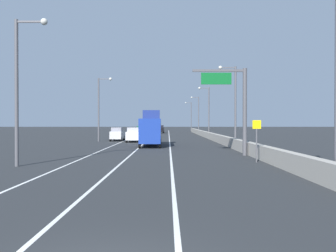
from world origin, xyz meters
TOP-DOWN VIEW (x-y plane):
  - ground_plane at (0.00, 64.00)m, footprint 320.00×320.00m
  - lane_stripe_left at (-5.50, 55.00)m, footprint 0.16×130.00m
  - lane_stripe_center at (-2.00, 55.00)m, footprint 0.16×130.00m
  - lane_stripe_right at (1.50, 55.00)m, footprint 0.16×130.00m
  - jersey_barrier_right at (8.47, 40.00)m, footprint 0.60×120.00m
  - overhead_sign_gantry at (7.13, 24.20)m, footprint 4.68×0.36m
  - speed_advisory_sign at (7.57, 18.90)m, footprint 0.60×0.11m
  - lamp_post_right_near at (9.09, 10.60)m, footprint 2.14×0.44m
  - lamp_post_right_second at (9.00, 35.85)m, footprint 2.14×0.44m
  - lamp_post_right_third at (8.75, 61.10)m, footprint 2.14×0.44m
  - lamp_post_right_fourth at (8.97, 86.35)m, footprint 2.14×0.44m
  - lamp_post_right_fifth at (8.68, 111.60)m, footprint 2.14×0.44m
  - lamp_post_left_near at (-8.25, 16.60)m, footprint 2.14×0.44m
  - lamp_post_left_mid at (-8.86, 46.90)m, footprint 2.14×0.44m
  - car_silver_0 at (-6.57, 48.67)m, footprint 1.82×4.42m
  - car_green_1 at (-6.61, 92.91)m, footprint 1.84×4.66m
  - car_white_2 at (-3.71, 45.45)m, footprint 1.96×4.68m
  - car_black_3 at (-0.71, 88.15)m, footprint 1.92×4.75m
  - box_truck at (-0.80, 36.69)m, footprint 2.59×9.14m

SIDE VIEW (x-z plane):
  - ground_plane at x=0.00m, z-range 0.00..0.00m
  - lane_stripe_left at x=-5.50m, z-range 0.00..0.00m
  - lane_stripe_center at x=-2.00m, z-range 0.00..0.00m
  - lane_stripe_right at x=1.50m, z-range 0.00..0.00m
  - jersey_barrier_right at x=8.47m, z-range 0.00..1.10m
  - car_green_1 at x=-6.61m, z-range 0.00..1.89m
  - car_silver_0 at x=-6.57m, z-range -0.01..2.06m
  - car_black_3 at x=-0.71m, z-range -0.01..2.09m
  - car_white_2 at x=-3.71m, z-range 0.00..2.10m
  - speed_advisory_sign at x=7.57m, z-range 0.26..3.26m
  - box_truck at x=-0.80m, z-range -0.18..4.18m
  - overhead_sign_gantry at x=7.13m, z-range 0.98..8.48m
  - lamp_post_right_near at x=9.09m, z-range 0.74..10.30m
  - lamp_post_right_second at x=9.00m, z-range 0.74..10.30m
  - lamp_post_right_third at x=8.75m, z-range 0.74..10.30m
  - lamp_post_right_fourth at x=8.97m, z-range 0.74..10.30m
  - lamp_post_right_fifth at x=8.68m, z-range 0.74..10.30m
  - lamp_post_left_near at x=-8.25m, z-range 0.74..10.30m
  - lamp_post_left_mid at x=-8.86m, z-range 0.74..10.30m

